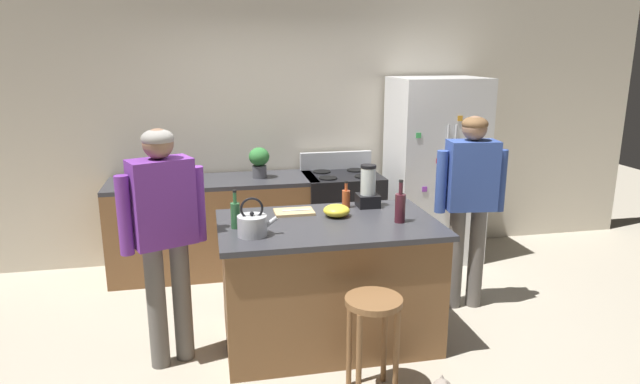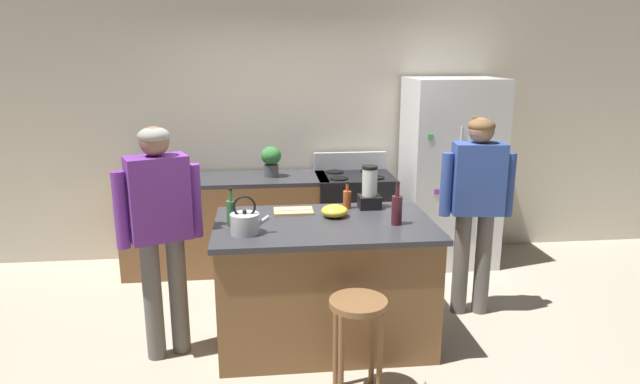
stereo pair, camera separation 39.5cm
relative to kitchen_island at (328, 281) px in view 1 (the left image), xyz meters
name	(u,v)px [view 1 (the left image)]	position (x,y,z in m)	size (l,w,h in m)	color
ground_plane	(328,338)	(0.00, 0.00, -0.47)	(14.00, 14.00, 0.00)	#B2A893
back_wall	(288,129)	(0.00, 1.95, 0.88)	(8.00, 0.10, 2.70)	beige
kitchen_island	(328,281)	(0.00, 0.00, 0.00)	(1.60, 0.99, 0.94)	brown
back_counter_run	(215,226)	(-0.80, 1.55, 0.00)	(2.00, 0.64, 0.94)	brown
refrigerator	(434,170)	(1.46, 1.50, 0.47)	(0.90, 0.73, 1.89)	silver
stove_range	(342,218)	(0.48, 1.52, 0.01)	(0.76, 0.65, 1.12)	black
person_by_island_left	(164,226)	(-1.15, -0.09, 0.54)	(0.58, 0.35, 1.67)	#66605B
person_by_sink_right	(470,194)	(1.27, 0.32, 0.53)	(0.60, 0.27, 1.64)	#66605B
bar_stool	(373,320)	(0.12, -0.75, 0.05)	(0.36, 0.36, 0.67)	brown
potted_plant	(259,160)	(-0.35, 1.55, 0.64)	(0.20, 0.20, 0.30)	#4C4C51
blender_appliance	(368,189)	(0.40, 0.34, 0.61)	(0.17, 0.17, 0.34)	black
bottle_wine	(400,207)	(0.51, -0.11, 0.58)	(0.08, 0.08, 0.32)	#471923
bottle_cooking_sauce	(346,198)	(0.22, 0.34, 0.54)	(0.06, 0.06, 0.22)	#B24C26
bottle_olive_oil	(235,214)	(-0.67, -0.01, 0.57)	(0.07, 0.07, 0.28)	#2D6638
mixing_bowl	(337,211)	(0.09, 0.12, 0.51)	(0.20, 0.20, 0.09)	yellow
tea_kettle	(252,225)	(-0.57, -0.20, 0.54)	(0.28, 0.20, 0.27)	#B7BABF
cutting_board	(294,212)	(-0.21, 0.27, 0.48)	(0.30, 0.20, 0.02)	tan
chef_knife	(297,210)	(-0.19, 0.27, 0.49)	(0.22, 0.03, 0.01)	#B7BABF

